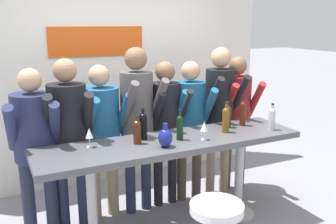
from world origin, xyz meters
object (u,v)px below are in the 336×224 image
object	(u,v)px
person_center_left	(102,127)
wine_bottle_3	(137,131)
person_far_left	(35,137)
wine_bottle_4	(143,125)
person_center	(137,112)
person_right	(190,116)
wine_bottle_2	(272,118)
person_rightmost	(236,109)
wine_bottle_6	(227,115)
wine_glass_0	(204,127)
tasting_table	(173,153)
person_far_right	(220,105)
wine_bottle_5	(180,126)
wine_bottle_0	(243,112)
person_left	(69,127)
person_center_right	(165,118)
wine_glass_1	(89,134)
decorative_vase	(165,137)
wine_bottle_1	(226,119)

from	to	relation	value
person_center_left	wine_bottle_3	bearing A→B (deg)	-81.05
person_far_left	wine_bottle_4	xyz separation A→B (m)	(0.94, -0.39, 0.09)
person_center	wine_bottle_3	world-z (taller)	person_center
person_right	wine_bottle_4	distance (m)	0.88
wine_bottle_2	wine_bottle_4	bearing A→B (deg)	168.03
person_rightmost	person_right	bearing A→B (deg)	-168.59
wine_bottle_6	wine_glass_0	bearing A→B (deg)	-149.73
tasting_table	person_center	distance (m)	0.64
person_right	person_far_right	world-z (taller)	person_far_right
wine_bottle_5	wine_glass_0	bearing A→B (deg)	-25.55
wine_bottle_0	wine_bottle_4	bearing A→B (deg)	179.36
tasting_table	person_center_left	size ratio (longest dim) A/B	1.56
person_far_left	person_left	world-z (taller)	person_left
person_center	wine_bottle_6	size ratio (longest dim) A/B	6.46
person_center_left	wine_bottle_3	xyz separation A→B (m)	(0.18, -0.56, 0.08)
person_center_right	person_far_right	distance (m)	0.71
wine_bottle_3	wine_bottle_6	bearing A→B (deg)	4.81
person_far_left	person_right	xyz separation A→B (m)	(1.69, 0.05, -0.00)
tasting_table	wine_glass_1	bearing A→B (deg)	170.37
tasting_table	person_right	bearing A→B (deg)	48.05
tasting_table	wine_bottle_6	world-z (taller)	wine_bottle_6
wine_bottle_4	wine_glass_1	size ratio (longest dim) A/B	1.77
person_rightmost	wine_glass_0	size ratio (longest dim) A/B	9.41
decorative_vase	person_right	bearing A→B (deg)	47.60
wine_glass_1	decorative_vase	xyz separation A→B (m)	(0.61, -0.29, -0.04)
person_far_left	person_center_right	bearing A→B (deg)	8.65
wine_bottle_5	person_far_left	bearing A→B (deg)	156.34
person_right	wine_bottle_2	distance (m)	0.91
decorative_vase	wine_bottle_2	bearing A→B (deg)	0.27
person_center_left	wine_bottle_4	distance (m)	0.55
wine_bottle_0	person_center	bearing A→B (deg)	157.15
person_rightmost	wine_bottle_2	size ratio (longest dim) A/B	5.93
wine_bottle_6	person_far_right	bearing A→B (deg)	66.14
person_center_right	person_rightmost	distance (m)	0.96
person_far_left	person_right	bearing A→B (deg)	7.97
wine_bottle_5	decorative_vase	distance (m)	0.25
person_left	wine_glass_1	xyz separation A→B (m)	(0.10, -0.41, 0.03)
person_center	wine_glass_0	xyz separation A→B (m)	(0.41, -0.69, -0.04)
tasting_table	person_rightmost	world-z (taller)	person_rightmost
wine_bottle_1	decorative_vase	xyz separation A→B (m)	(-0.74, -0.14, -0.06)
wine_bottle_4	wine_glass_0	size ratio (longest dim) A/B	1.77
person_rightmost	wine_bottle_1	distance (m)	0.83
person_center_right	wine_bottle_1	xyz separation A→B (m)	(0.39, -0.59, 0.08)
person_center_left	decorative_vase	distance (m)	0.84
person_center	wine_bottle_0	xyz separation A→B (m)	(1.04, -0.44, -0.02)
wine_bottle_1	person_center	bearing A→B (deg)	142.19
person_center_right	wine_bottle_0	world-z (taller)	person_center_right
person_center	person_rightmost	xyz separation A→B (m)	(1.30, 0.03, -0.11)
wine_bottle_6	decorative_vase	size ratio (longest dim) A/B	1.28
person_right	wine_bottle_1	xyz separation A→B (m)	(0.09, -0.58, 0.10)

